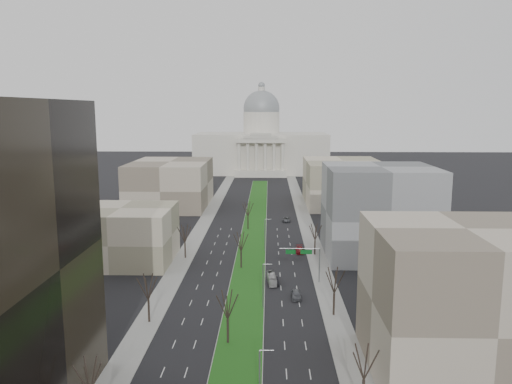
% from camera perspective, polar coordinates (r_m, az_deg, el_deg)
% --- Properties ---
extents(ground, '(600.00, 600.00, 0.00)m').
position_cam_1_polar(ground, '(162.90, -0.22, -4.32)').
color(ground, black).
rests_on(ground, ground).
extents(median, '(8.00, 222.03, 0.20)m').
position_cam_1_polar(median, '(161.89, -0.23, -4.37)').
color(median, '#999993').
rests_on(median, ground).
extents(sidewalk_left, '(5.00, 330.00, 0.15)m').
position_cam_1_polar(sidewalk_left, '(140.44, -7.73, -6.64)').
color(sidewalk_left, gray).
rests_on(sidewalk_left, ground).
extents(sidewalk_right, '(5.00, 330.00, 0.15)m').
position_cam_1_polar(sidewalk_right, '(139.24, 6.74, -6.76)').
color(sidewalk_right, gray).
rests_on(sidewalk_right, ground).
extents(capitol, '(80.00, 46.00, 55.00)m').
position_cam_1_polar(capitol, '(308.57, 0.62, 5.29)').
color(capitol, beige).
rests_on(capitol, ground).
extents(building_beige_left, '(26.00, 22.00, 14.00)m').
position_cam_1_polar(building_beige_left, '(132.67, -15.14, -4.75)').
color(building_beige_left, '#9E977A').
rests_on(building_beige_left, ground).
extents(building_tan_right, '(26.00, 24.00, 22.00)m').
position_cam_1_polar(building_tan_right, '(80.56, 22.38, -11.50)').
color(building_tan_right, gray).
rests_on(building_tan_right, ground).
extents(building_grey_right, '(28.00, 26.00, 24.00)m').
position_cam_1_polar(building_grey_right, '(136.04, 13.89, -2.19)').
color(building_grey_right, slate).
rests_on(building_grey_right, ground).
extents(building_far_left, '(30.00, 40.00, 18.00)m').
position_cam_1_polar(building_far_left, '(204.27, -9.74, 0.94)').
color(building_far_left, gray).
rests_on(building_far_left, ground).
extents(building_far_right, '(30.00, 40.00, 18.00)m').
position_cam_1_polar(building_far_right, '(207.52, 9.87, 1.07)').
color(building_far_right, '#9E977A').
rests_on(building_far_right, ground).
extents(tree_left_near, '(5.10, 5.10, 9.18)m').
position_cam_1_polar(tree_left_near, '(68.36, -18.51, -19.20)').
color(tree_left_near, black).
rests_on(tree_left_near, ground).
extents(tree_left_mid, '(5.40, 5.40, 9.72)m').
position_cam_1_polar(tree_left_mid, '(94.42, -12.25, -10.47)').
color(tree_left_mid, black).
rests_on(tree_left_mid, ground).
extents(tree_left_far, '(5.28, 5.28, 9.50)m').
position_cam_1_polar(tree_left_far, '(131.97, -8.15, -4.66)').
color(tree_left_far, black).
rests_on(tree_left_far, ground).
extents(tree_right_near, '(5.16, 5.16, 9.29)m').
position_cam_1_polar(tree_right_near, '(69.31, 12.29, -18.41)').
color(tree_right_near, black).
rests_on(tree_right_near, ground).
extents(tree_right_mid, '(5.52, 5.52, 9.94)m').
position_cam_1_polar(tree_right_mid, '(96.34, 8.97, -9.85)').
color(tree_right_mid, black).
rests_on(tree_right_mid, ground).
extents(tree_right_far, '(5.04, 5.04, 9.07)m').
position_cam_1_polar(tree_right_far, '(134.65, 6.78, -4.48)').
color(tree_right_far, black).
rests_on(tree_right_far, ground).
extents(tree_median_a, '(5.40, 5.40, 9.72)m').
position_cam_1_polar(tree_median_a, '(84.64, -3.27, -12.65)').
color(tree_median_a, black).
rests_on(tree_median_a, ground).
extents(tree_median_b, '(5.40, 5.40, 9.72)m').
position_cam_1_polar(tree_median_b, '(122.53, -1.72, -5.59)').
color(tree_median_b, black).
rests_on(tree_median_b, ground).
extents(tree_median_c, '(5.40, 5.40, 9.72)m').
position_cam_1_polar(tree_median_c, '(161.44, -0.93, -1.90)').
color(tree_median_c, black).
rests_on(tree_median_c, ground).
extents(streetlamp_median_a, '(1.90, 0.20, 9.16)m').
position_cam_1_polar(streetlamp_median_a, '(67.37, 0.47, -20.88)').
color(streetlamp_median_a, gray).
rests_on(streetlamp_median_a, ground).
extents(streetlamp_median_b, '(1.90, 0.20, 9.16)m').
position_cam_1_polar(streetlamp_median_b, '(99.16, 0.84, -10.60)').
color(streetlamp_median_b, gray).
rests_on(streetlamp_median_b, ground).
extents(streetlamp_median_c, '(1.90, 0.20, 9.16)m').
position_cam_1_polar(streetlamp_median_c, '(137.41, 1.04, -4.87)').
color(streetlamp_median_c, gray).
rests_on(streetlamp_median_c, ground).
extents(mast_arm_signs, '(9.12, 0.24, 8.09)m').
position_cam_1_polar(mast_arm_signs, '(113.34, 5.90, -7.37)').
color(mast_arm_signs, gray).
rests_on(mast_arm_signs, ground).
extents(car_grey_near, '(1.98, 4.91, 1.67)m').
position_cam_1_polar(car_grey_near, '(105.84, 4.61, -11.61)').
color(car_grey_near, '#4F5157').
rests_on(car_grey_near, ground).
extents(car_black, '(2.28, 5.08, 1.62)m').
position_cam_1_polar(car_black, '(113.76, 2.09, -10.07)').
color(car_black, black).
rests_on(car_black, ground).
extents(car_red, '(2.24, 5.50, 1.59)m').
position_cam_1_polar(car_red, '(137.86, 5.02, -6.58)').
color(car_red, maroon).
rests_on(car_red, ground).
extents(car_grey_far, '(2.78, 5.42, 1.46)m').
position_cam_1_polar(car_grey_far, '(174.53, 3.49, -3.15)').
color(car_grey_far, '#4B4E53').
rests_on(car_grey_far, ground).
extents(box_van, '(2.29, 7.32, 2.01)m').
position_cam_1_polar(box_van, '(114.29, 1.81, -9.87)').
color(box_van, '#BCBCBC').
rests_on(box_van, ground).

